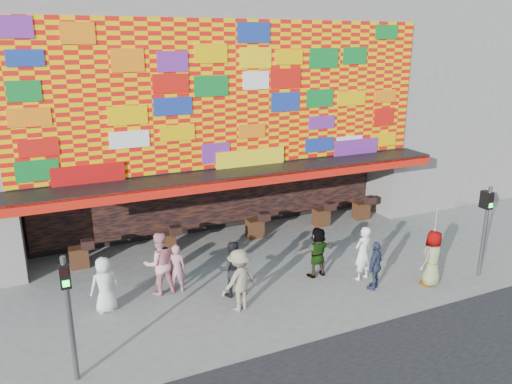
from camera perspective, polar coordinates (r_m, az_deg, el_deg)
ground at (r=15.36m, az=3.72°, el=-11.53°), size 90.00×90.00×0.00m
shop_building at (r=21.15m, az=-6.78°, el=11.14°), size 15.20×9.40×10.00m
neighbor_right at (r=27.87m, az=20.33°, el=13.17°), size 11.00×8.00×12.00m
signal_left at (r=11.68m, az=-20.64°, el=-12.03°), size 0.22×0.20×3.00m
signal_right at (r=17.28m, az=24.79°, el=-3.09°), size 0.22×0.20×3.00m
ped_a at (r=14.71m, az=-16.92°, el=-10.10°), size 0.85×0.62×1.61m
ped_b at (r=15.32m, az=-9.08°, el=-8.60°), size 0.65×0.55×1.53m
ped_c at (r=14.90m, az=-2.78°, el=-8.74°), size 0.96×0.82×1.72m
ped_d at (r=14.14m, az=-1.92°, el=-10.02°), size 1.31×0.99×1.81m
ped_e at (r=15.72m, az=13.48°, el=-8.15°), size 0.96×0.80×1.54m
ped_f at (r=16.20m, az=7.04°, el=-6.81°), size 1.56×0.58×1.65m
ped_g at (r=16.43m, az=19.52°, el=-7.13°), size 0.98×0.76×1.77m
ped_h at (r=16.20m, az=12.12°, el=-6.86°), size 0.70×0.52×1.77m
ped_i at (r=15.24m, az=-11.00°, el=-8.01°), size 0.98×0.78×1.93m
parasol at (r=15.96m, az=19.98°, el=-2.79°), size 1.14×1.16×1.96m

